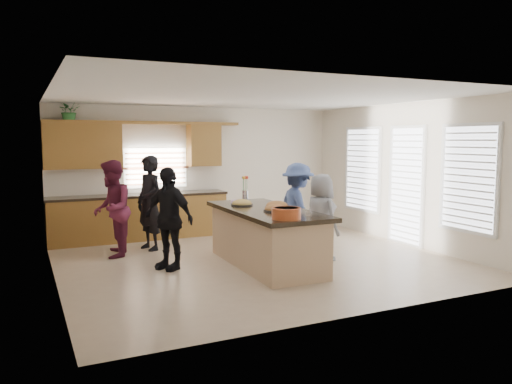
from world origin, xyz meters
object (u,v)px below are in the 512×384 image
salad_bowl (286,213)px  woman_left_mid (112,209)px  island (266,239)px  woman_left_back (149,203)px  woman_right_back (298,208)px  woman_left_front (168,218)px  woman_right_front (321,217)px

salad_bowl → woman_left_mid: bearing=125.1°
island → woman_left_mid: bearing=143.0°
woman_left_back → woman_right_back: 2.79m
island → woman_right_back: 1.23m
woman_left_front → woman_left_mid: bearing=175.9°
woman_left_back → woman_left_mid: (-0.74, -0.30, -0.03)m
woman_left_back → woman_left_front: 1.55m
island → woman_left_front: bearing=163.6°
salad_bowl → woman_left_mid: size_ratio=0.24×
woman_left_back → woman_right_back: (2.42, -1.38, -0.06)m
island → woman_left_front: woman_left_front is taller
woman_left_back → woman_left_mid: woman_left_back is taller
woman_left_back → woman_left_front: bearing=-20.7°
woman_left_front → woman_right_front: woman_left_front is taller
salad_bowl → woman_right_back: woman_right_back is taller
salad_bowl → woman_right_front: size_ratio=0.28×
salad_bowl → woman_left_front: woman_left_front is taller
salad_bowl → woman_right_front: bearing=39.1°
woman_right_back → woman_left_front: bearing=98.5°
woman_left_mid → woman_right_front: woman_left_mid is taller
woman_left_mid → woman_left_front: woman_left_mid is taller
salad_bowl → woman_left_back: (-1.23, 3.11, -0.15)m
island → woman_right_back: bearing=34.8°
woman_left_mid → woman_left_back: bearing=126.6°
island → woman_left_back: bearing=126.8°
salad_bowl → woman_left_back: 3.34m
woman_left_back → woman_left_front: woman_left_back is taller
woman_left_front → woman_right_back: size_ratio=1.00×
island → woman_left_front: (-1.51, 0.48, 0.37)m
salad_bowl → woman_left_mid: woman_left_mid is taller
woman_left_front → woman_right_back: bearing=61.3°
salad_bowl → woman_left_front: (-1.30, 1.56, -0.22)m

